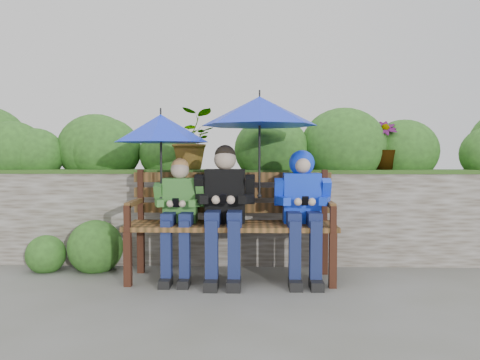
{
  "coord_description": "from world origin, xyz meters",
  "views": [
    {
      "loc": [
        0.12,
        -4.39,
        1.19
      ],
      "look_at": [
        0.0,
        0.1,
        0.95
      ],
      "focal_mm": 35.0,
      "sensor_mm": 36.0,
      "label": 1
    }
  ],
  "objects_px": {
    "park_bench": "(231,217)",
    "boy_left": "(179,210)",
    "umbrella_right": "(260,111)",
    "boy_middle": "(225,205)",
    "boy_right": "(303,202)",
    "umbrella_left": "(161,128)"
  },
  "relations": [
    {
      "from": "park_bench",
      "to": "boy_right",
      "type": "xyz_separation_m",
      "value": [
        0.68,
        -0.09,
        0.15
      ]
    },
    {
      "from": "boy_middle",
      "to": "boy_right",
      "type": "relative_size",
      "value": 1.04
    },
    {
      "from": "boy_left",
      "to": "boy_right",
      "type": "bearing_deg",
      "value": 0.28
    },
    {
      "from": "park_bench",
      "to": "boy_left",
      "type": "relative_size",
      "value": 1.7
    },
    {
      "from": "boy_left",
      "to": "boy_right",
      "type": "relative_size",
      "value": 0.94
    },
    {
      "from": "boy_right",
      "to": "umbrella_right",
      "type": "height_order",
      "value": "umbrella_right"
    },
    {
      "from": "boy_right",
      "to": "umbrella_right",
      "type": "xyz_separation_m",
      "value": [
        -0.41,
        0.06,
        0.86
      ]
    },
    {
      "from": "boy_left",
      "to": "umbrella_left",
      "type": "xyz_separation_m",
      "value": [
        -0.17,
        0.03,
        0.77
      ]
    },
    {
      "from": "boy_right",
      "to": "umbrella_left",
      "type": "distance_m",
      "value": 1.52
    },
    {
      "from": "park_bench",
      "to": "boy_middle",
      "type": "height_order",
      "value": "boy_middle"
    },
    {
      "from": "boy_right",
      "to": "umbrella_left",
      "type": "relative_size",
      "value": 1.36
    },
    {
      "from": "boy_left",
      "to": "umbrella_right",
      "type": "bearing_deg",
      "value": 5.18
    },
    {
      "from": "boy_left",
      "to": "umbrella_right",
      "type": "distance_m",
      "value": 1.21
    },
    {
      "from": "boy_middle",
      "to": "umbrella_left",
      "type": "relative_size",
      "value": 1.42
    },
    {
      "from": "park_bench",
      "to": "boy_right",
      "type": "bearing_deg",
      "value": -7.36
    },
    {
      "from": "boy_right",
      "to": "boy_left",
      "type": "bearing_deg",
      "value": -179.72
    },
    {
      "from": "boy_left",
      "to": "umbrella_right",
      "type": "xyz_separation_m",
      "value": [
        0.77,
        0.07,
        0.94
      ]
    },
    {
      "from": "park_bench",
      "to": "boy_right",
      "type": "distance_m",
      "value": 0.7
    },
    {
      "from": "umbrella_left",
      "to": "umbrella_right",
      "type": "xyz_separation_m",
      "value": [
        0.94,
        0.04,
        0.16
      ]
    },
    {
      "from": "park_bench",
      "to": "boy_left",
      "type": "bearing_deg",
      "value": -169.34
    },
    {
      "from": "boy_left",
      "to": "boy_middle",
      "type": "relative_size",
      "value": 0.9
    },
    {
      "from": "boy_left",
      "to": "boy_middle",
      "type": "height_order",
      "value": "boy_middle"
    }
  ]
}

